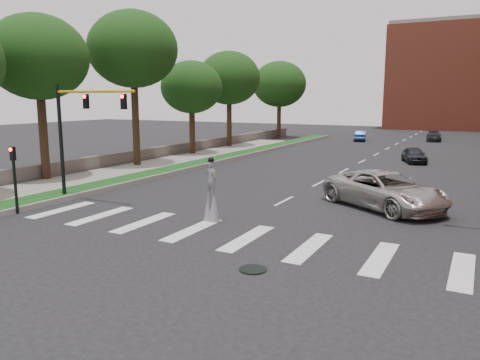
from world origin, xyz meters
TOP-DOWN VIEW (x-y plane):
  - ground_plane at (0.00, 0.00)m, footprint 160.00×160.00m
  - grass_median at (-11.50, 20.00)m, footprint 2.00×60.00m
  - median_curb at (-10.45, 20.00)m, footprint 0.20×60.00m
  - sidewalk_left at (-14.50, 10.00)m, footprint 4.00×60.00m
  - stone_wall at (-17.00, 22.00)m, footprint 0.50×56.00m
  - manhole at (3.00, -2.00)m, footprint 0.90×0.90m
  - building_backdrop at (6.00, 78.00)m, footprint 26.00×14.00m
  - traffic_signal at (-9.78, 3.00)m, footprint 5.30×0.23m
  - secondary_signal at (-10.30, -0.50)m, footprint 0.25×0.21m
  - stilt_performer at (-1.33, 2.63)m, footprint 0.83×0.59m
  - suv_crossing at (5.10, 8.78)m, footprint 7.26×6.30m
  - car_near at (4.11, 27.35)m, footprint 2.83×4.21m
  - car_mid at (-4.98, 46.11)m, footprint 2.31×4.27m
  - car_far at (3.58, 50.17)m, footprint 2.24×4.46m
  - tree_1 at (-16.44, 6.40)m, footprint 6.40×6.40m
  - tree_2 at (-15.36, 14.38)m, footprint 6.96×6.96m
  - tree_3 at (-15.73, 23.06)m, footprint 5.86×5.86m
  - tree_4 at (-16.09, 31.14)m, footprint 6.86×6.86m
  - tree_5 at (-16.12, 45.49)m, footprint 7.32×7.32m

SIDE VIEW (x-z plane):
  - ground_plane at x=0.00m, z-range 0.00..0.00m
  - manhole at x=3.00m, z-range 0.00..0.04m
  - sidewalk_left at x=-14.50m, z-range 0.00..0.18m
  - grass_median at x=-11.50m, z-range 0.00..0.25m
  - median_curb at x=-10.45m, z-range 0.00..0.28m
  - stone_wall at x=-17.00m, z-range 0.00..1.10m
  - car_far at x=3.58m, z-range 0.00..1.24m
  - car_near at x=4.11m, z-range 0.00..1.33m
  - car_mid at x=-4.98m, z-range 0.00..1.33m
  - suv_crossing at x=5.10m, z-range 0.00..1.86m
  - stilt_performer at x=-1.33m, z-range -0.34..2.57m
  - secondary_signal at x=-10.30m, z-range 0.33..3.56m
  - traffic_signal at x=-9.78m, z-range 1.05..7.25m
  - tree_3 at x=-15.73m, z-range 1.97..10.97m
  - tree_5 at x=-16.12m, z-range 2.10..12.58m
  - tree_4 at x=-16.09m, z-range 2.34..12.91m
  - tree_1 at x=-16.44m, z-range 2.63..13.40m
  - building_backdrop at x=6.00m, z-range 0.00..18.00m
  - tree_2 at x=-15.36m, z-range 3.08..15.24m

